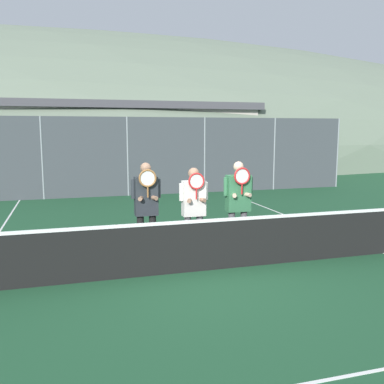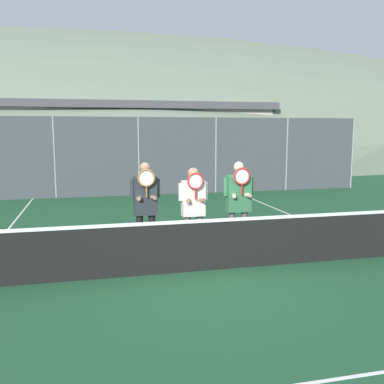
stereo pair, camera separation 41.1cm
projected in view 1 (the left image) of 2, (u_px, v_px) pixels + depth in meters
ground_plane at (202, 271)px, 7.49m from camera, size 120.00×120.00×0.00m
hill_distant at (85, 150)px, 51.91m from camera, size 123.89×68.83×24.09m
clubhouse_building at (108, 139)px, 22.84m from camera, size 15.61×5.50×3.85m
fence_back at (128, 157)px, 15.88m from camera, size 18.13×0.06×2.93m
tennis_net at (202, 245)px, 7.43m from camera, size 10.30×0.09×1.02m
court_line_right_sideline at (304, 222)px, 11.41m from camera, size 0.05×16.00×0.01m
court_line_service_near at (311, 383)px, 4.17m from camera, size 7.66×0.05×0.01m
player_leftmost at (146, 205)px, 7.82m from camera, size 0.55×0.34×1.87m
player_center_left at (194, 206)px, 8.05m from camera, size 0.56×0.34×1.75m
player_center_right at (238, 201)px, 8.24m from camera, size 0.60×0.34×1.85m
car_left_of_center at (122, 167)px, 18.59m from camera, size 4.38×2.02×1.68m
car_center at (234, 164)px, 20.01m from camera, size 4.65×2.08×1.69m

